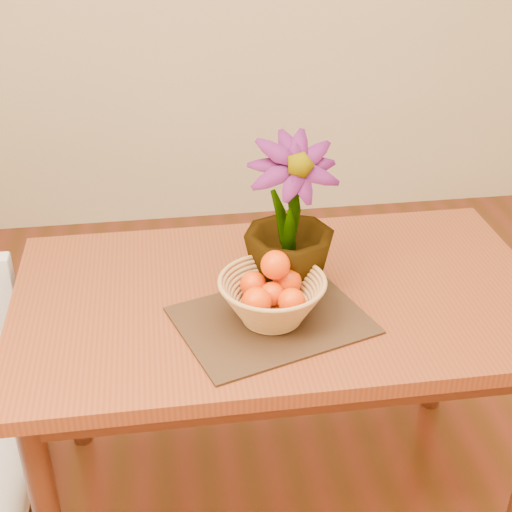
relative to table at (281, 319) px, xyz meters
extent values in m
cube|color=brown|center=(0.00, 0.00, 0.07)|extent=(1.40, 0.80, 0.04)
cube|color=#451F10|center=(0.00, 0.00, 0.01)|extent=(1.28, 0.68, 0.08)
cylinder|color=#451F10|center=(-0.62, 0.32, -0.31)|extent=(0.06, 0.06, 0.71)
cylinder|color=#451F10|center=(0.62, 0.32, -0.31)|extent=(0.06, 0.06, 0.71)
cube|color=#342213|center=(-0.05, -0.13, 0.09)|extent=(0.53, 0.45, 0.01)
cylinder|color=#AF7B49|center=(-0.05, -0.13, 0.10)|extent=(0.13, 0.13, 0.01)
sphere|color=#EB3803|center=(-0.05, -0.13, 0.17)|extent=(0.06, 0.06, 0.06)
sphere|color=#EB3803|center=(0.00, -0.09, 0.18)|extent=(0.07, 0.07, 0.07)
sphere|color=#EB3803|center=(-0.09, -0.08, 0.17)|extent=(0.07, 0.07, 0.07)
sphere|color=#EB3803|center=(-0.09, -0.17, 0.18)|extent=(0.07, 0.07, 0.07)
sphere|color=#EB3803|center=(-0.01, -0.17, 0.17)|extent=(0.07, 0.07, 0.07)
sphere|color=#EB3803|center=(-0.04, -0.10, 0.23)|extent=(0.07, 0.07, 0.07)
imported|color=#123F12|center=(0.02, 0.01, 0.30)|extent=(0.25, 0.25, 0.42)
camera|label=1|loc=(-0.29, -1.54, 1.11)|focal=50.00mm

